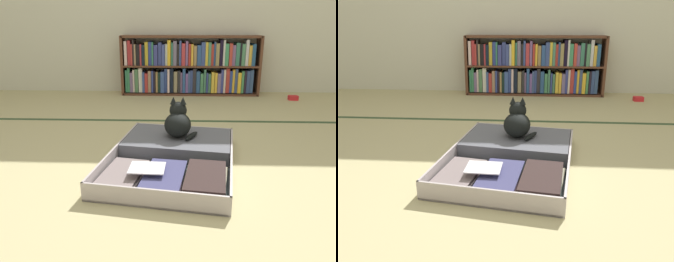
% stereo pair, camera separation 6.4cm
% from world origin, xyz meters
% --- Properties ---
extents(ground_plane, '(10.00, 10.00, 0.00)m').
position_xyz_m(ground_plane, '(0.00, 0.00, 0.00)').
color(ground_plane, tan).
extents(tatami_border, '(4.80, 0.05, 0.00)m').
position_xyz_m(tatami_border, '(0.00, 1.15, 0.00)').
color(tatami_border, '#344B2D').
rests_on(tatami_border, ground_plane).
extents(bookshelf, '(1.61, 0.24, 0.68)m').
position_xyz_m(bookshelf, '(0.23, 2.26, 0.32)').
color(bookshelf, brown).
rests_on(bookshelf, ground_plane).
extents(open_suitcase, '(0.86, 1.07, 0.10)m').
position_xyz_m(open_suitcase, '(0.10, 0.30, 0.04)').
color(open_suitcase, '#B9AEB0').
rests_on(open_suitcase, ground_plane).
extents(black_cat, '(0.24, 0.24, 0.26)m').
position_xyz_m(black_cat, '(0.12, 0.49, 0.20)').
color(black_cat, black).
rests_on(black_cat, open_suitcase).
extents(small_red_pouch, '(0.10, 0.07, 0.05)m').
position_xyz_m(small_red_pouch, '(1.39, 1.99, 0.02)').
color(small_red_pouch, red).
rests_on(small_red_pouch, ground_plane).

